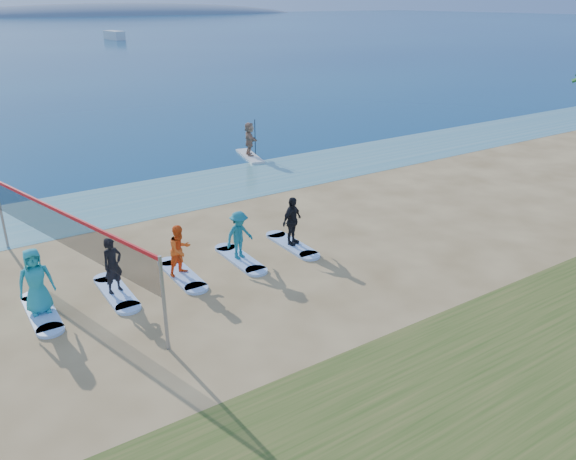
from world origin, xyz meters
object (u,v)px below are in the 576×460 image
surfboard_2 (182,275)px  paddleboard (250,156)px  boat_offshore_b (115,40)px  surfboard_0 (42,313)px  student_1 (113,265)px  student_2 (180,250)px  student_3 (239,235)px  student_4 (292,221)px  paddleboarder (249,139)px  volleyball_net (65,230)px  student_0 (36,281)px  surfboard_3 (240,259)px  surfboard_1 (116,292)px  surfboard_4 (292,245)px

surfboard_2 → paddleboard: bearing=51.5°
boat_offshore_b → surfboard_0: boat_offshore_b is taller
student_1 → boat_offshore_b: bearing=53.2°
student_2 → student_3: size_ratio=0.99×
student_2 → student_4: size_ratio=0.94×
paddleboarder → student_3: 12.89m
volleyball_net → student_0: size_ratio=4.78×
student_2 → student_3: bearing=-17.0°
boat_offshore_b → paddleboarder: bearing=-110.9°
paddleboard → surfboard_2: (-8.75, -11.01, -0.01)m
surfboard_0 → student_1: (2.04, 0.00, 0.87)m
paddleboard → volleyball_net: bearing=-126.9°
paddleboarder → surfboard_0: (-12.84, -11.01, -0.96)m
paddleboarder → boat_offshore_b: (23.09, 96.21, -1.00)m
paddleboarder → surfboard_3: paddleboarder is taller
surfboard_3 → student_4: bearing=0.0°
surfboard_2 → student_0: bearing=180.0°
paddleboard → student_1: bearing=-122.0°
student_0 → student_1: size_ratio=1.12×
student_4 → paddleboarder: bearing=45.1°
paddleboarder → student_0: (-12.84, -11.01, 0.01)m
student_2 → surfboard_0: bearing=163.0°
student_1 → volleyball_net: bearing=116.2°
paddleboard → student_4: (-4.66, -11.01, 0.87)m
surfboard_0 → student_2: (4.09, 0.00, 0.84)m
surfboard_1 → student_3: 4.18m
surfboard_0 → surfboard_3: same height
volleyball_net → surfboard_0: bearing=-139.9°
student_0 → surfboard_0: bearing=0.0°
student_2 → surfboard_4: student_2 is taller
student_2 → surfboard_4: 4.17m
surfboard_1 → student_1: 0.87m
volleyball_net → boat_offshore_b: (34.82, 106.29, -1.90)m
student_2 → boat_offshore_b: bearing=56.5°
paddleboarder → student_4: bearing=174.9°
student_1 → surfboard_4: bearing=-19.2°
surfboard_3 → student_3: size_ratio=1.37×
paddleboard → student_3: bearing=-108.9°
boat_offshore_b → surfboard_3: size_ratio=2.75×
paddleboarder → surfboard_2: paddleboarder is taller
surfboard_1 → student_4: (6.13, 0.00, 0.89)m
volleyball_net → surfboard_2: bearing=-17.3°
paddleboard → boat_offshore_b: size_ratio=0.50×
volleyball_net → student_3: volleyball_net is taller
surfboard_0 → student_0: bearing=0.0°
student_2 → student_3: 2.04m
surfboard_1 → surfboard_4: bearing=0.0°
paddleboard → student_3: 12.92m
surfboard_0 → surfboard_3: (6.13, 0.00, 0.00)m
surfboard_0 → surfboard_2: (4.09, 0.00, 0.00)m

